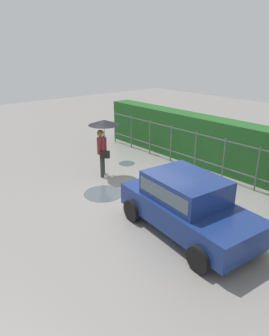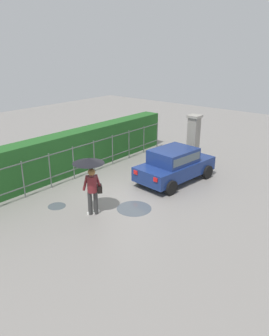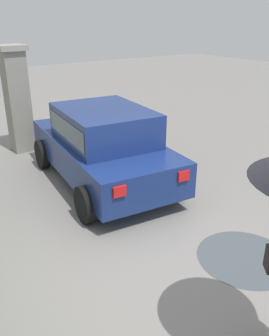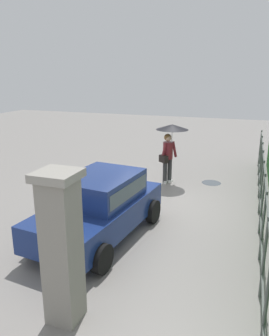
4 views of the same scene
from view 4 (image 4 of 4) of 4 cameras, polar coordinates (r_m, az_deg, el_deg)
ground_plane at (r=9.87m, az=3.17°, el=-6.14°), size 40.00×40.00×0.00m
car at (r=7.79m, az=-5.94°, el=-6.09°), size 3.88×2.20×1.48m
pedestrian at (r=11.37m, az=6.15°, el=4.99°), size 1.10×1.10×2.06m
gate_pillar at (r=5.17m, az=-12.36°, el=-13.16°), size 0.60×0.60×2.42m
fence_section at (r=8.98m, az=21.04°, el=-3.91°), size 11.35×0.05×1.50m
puddle_near at (r=10.90m, az=-0.33°, el=-3.91°), size 1.28×1.28×0.00m
puddle_far at (r=11.97m, az=13.05°, el=-2.49°), size 0.66×0.66×0.00m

